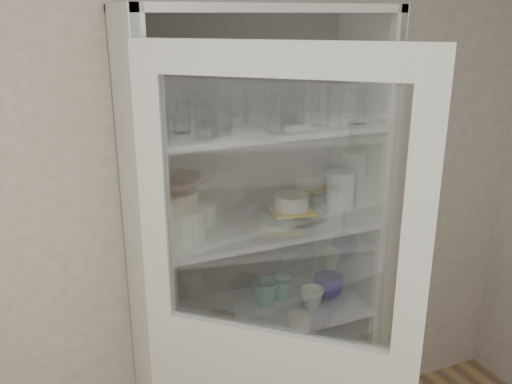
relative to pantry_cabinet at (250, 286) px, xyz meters
name	(u,v)px	position (x,y,z in m)	size (l,w,h in m)	color
wall_back	(192,203)	(-0.20, 0.16, 0.36)	(3.60, 0.02, 2.60)	#B3A494
pantry_cabinet	(250,286)	(0.00, 0.00, 0.00)	(1.00, 0.45, 2.10)	beige
tumbler_0	(157,118)	(-0.41, -0.18, 0.80)	(0.08, 0.08, 0.15)	silver
tumbler_1	(205,118)	(-0.25, -0.21, 0.79)	(0.07, 0.07, 0.14)	silver
tumbler_2	(220,116)	(-0.19, -0.18, 0.79)	(0.07, 0.07, 0.14)	silver
tumbler_3	(275,112)	(0.00, -0.23, 0.80)	(0.08, 0.08, 0.15)	silver
tumbler_4	(276,114)	(0.01, -0.21, 0.78)	(0.06, 0.06, 0.13)	silver
tumbler_5	(321,106)	(0.22, -0.17, 0.79)	(0.07, 0.07, 0.15)	silver
tumbler_6	(357,105)	(0.37, -0.20, 0.79)	(0.07, 0.07, 0.15)	silver
tumbler_7	(182,115)	(-0.30, -0.09, 0.78)	(0.06, 0.06, 0.13)	silver
tumbler_8	(210,113)	(-0.20, -0.09, 0.78)	(0.06, 0.06, 0.13)	silver
tumbler_9	(254,106)	(-0.01, -0.07, 0.80)	(0.08, 0.08, 0.15)	silver
tumbler_10	(295,104)	(0.15, -0.09, 0.80)	(0.07, 0.07, 0.15)	silver
tumbler_11	(289,104)	(0.15, -0.05, 0.79)	(0.07, 0.07, 0.14)	silver
goblet_0	(205,101)	(-0.18, 0.01, 0.81)	(0.08, 0.08, 0.19)	silver
goblet_1	(210,101)	(-0.16, 0.01, 0.81)	(0.08, 0.08, 0.18)	silver
goblet_2	(274,98)	(0.12, 0.03, 0.80)	(0.07, 0.07, 0.16)	silver
goblet_3	(296,98)	(0.22, 0.03, 0.80)	(0.07, 0.07, 0.15)	silver
plate_stack_front	(172,222)	(-0.35, -0.09, 0.38)	(0.26, 0.26, 0.13)	white
plate_stack_back	(193,212)	(-0.23, 0.05, 0.36)	(0.20, 0.20, 0.08)	white
cream_bowl	(171,199)	(-0.35, -0.09, 0.48)	(0.20, 0.20, 0.06)	beige
terracotta_bowl	(170,184)	(-0.35, -0.09, 0.54)	(0.22, 0.22, 0.05)	brown
glass_platter	(291,213)	(0.17, -0.05, 0.33)	(0.31, 0.31, 0.02)	silver
yellow_trivet	(291,210)	(0.17, -0.05, 0.34)	(0.17, 0.17, 0.01)	gold
white_ramekin	(291,202)	(0.17, -0.05, 0.38)	(0.14, 0.14, 0.06)	white
grey_bowl_stack	(340,189)	(0.41, -0.04, 0.40)	(0.12, 0.12, 0.16)	silver
mug_blue	(328,286)	(0.34, -0.10, -0.03)	(0.13, 0.13, 0.11)	navy
mug_teal	(265,293)	(0.05, -0.04, -0.03)	(0.11, 0.11, 0.11)	#177869
mug_white	(312,298)	(0.22, -0.16, -0.03)	(0.10, 0.10, 0.09)	white
teal_jar	(282,286)	(0.15, -0.01, -0.03)	(0.08, 0.08, 0.10)	#177869
measuring_cups	(218,321)	(-0.20, -0.12, -0.06)	(0.11, 0.11, 0.04)	#B3B3B3
white_canister	(160,314)	(-0.41, -0.04, -0.02)	(0.10, 0.10, 0.11)	white
cream_dish	(252,382)	(-0.02, -0.07, -0.44)	(0.22, 0.22, 0.07)	beige
tin_box	(306,367)	(0.25, -0.07, -0.45)	(0.22, 0.15, 0.07)	#ABACB3
tumbler_12	(277,107)	(0.08, -0.09, 0.79)	(0.07, 0.07, 0.13)	silver
tumbler_13	(224,111)	(-0.14, -0.09, 0.79)	(0.07, 0.07, 0.13)	silver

